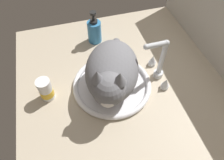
% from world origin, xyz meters
% --- Properties ---
extents(countertop, '(1.04, 0.83, 0.03)m').
position_xyz_m(countertop, '(0.00, 0.00, 0.01)').
color(countertop, '#B7A88E').
rests_on(countertop, ground).
extents(sink_basin, '(0.32, 0.32, 0.02)m').
position_xyz_m(sink_basin, '(-0.06, -0.04, 0.04)').
color(sink_basin, white).
rests_on(sink_basin, countertop).
extents(faucet, '(0.16, 0.11, 0.19)m').
position_xyz_m(faucet, '(-0.06, 0.15, 0.11)').
color(faucet, silver).
rests_on(faucet, countertop).
extents(cat, '(0.39, 0.28, 0.20)m').
position_xyz_m(cat, '(-0.04, -0.05, 0.14)').
color(cat, slate).
rests_on(cat, sink_basin).
extents(soap_pump_bottle, '(0.06, 0.06, 0.16)m').
position_xyz_m(soap_pump_bottle, '(-0.35, -0.04, 0.09)').
color(soap_pump_bottle, teal).
rests_on(soap_pump_bottle, countertop).
extents(pill_bottle, '(0.05, 0.05, 0.10)m').
position_xyz_m(pill_bottle, '(-0.07, -0.29, 0.08)').
color(pill_bottle, white).
rests_on(pill_bottle, countertop).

